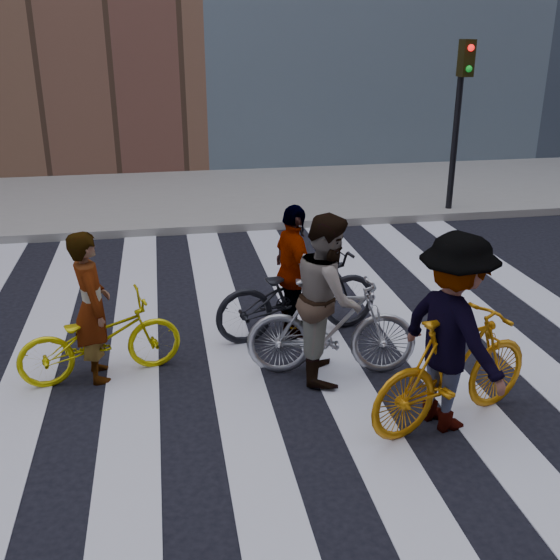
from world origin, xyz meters
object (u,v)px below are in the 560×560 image
object	(u,v)px
traffic_signal	(461,98)
bike_yellow_left	(100,338)
bike_yellow_right	(454,369)
bike_dark_rear	(298,293)
bike_silver_mid	(332,327)
rider_rear	(294,272)
rider_mid	(328,297)
rider_left	(92,307)
rider_right	(453,333)

from	to	relation	value
traffic_signal	bike_yellow_left	distance (m)	8.51
bike_yellow_right	bike_dark_rear	world-z (taller)	bike_yellow_right
bike_silver_mid	rider_rear	distance (m)	1.06
traffic_signal	rider_mid	world-z (taller)	traffic_signal
rider_left	rider_rear	xyz separation A→B (m)	(2.26, 0.63, -0.00)
bike_dark_rear	rider_right	bearing A→B (deg)	-165.21
bike_dark_rear	bike_silver_mid	bearing A→B (deg)	178.99
rider_rear	rider_mid	bearing A→B (deg)	178.99
bike_yellow_left	rider_left	xyz separation A→B (m)	(-0.05, 0.00, 0.37)
bike_dark_rear	bike_yellow_right	bearing A→B (deg)	-164.11
rider_mid	rider_rear	xyz separation A→B (m)	(-0.16, 1.01, -0.08)
traffic_signal	bike_yellow_right	distance (m)	7.70
traffic_signal	rider_left	bearing A→B (deg)	-140.09
bike_silver_mid	rider_mid	world-z (taller)	rider_mid
traffic_signal	rider_right	world-z (taller)	traffic_signal
bike_yellow_right	rider_mid	xyz separation A→B (m)	(-0.92, 1.13, 0.33)
bike_dark_rear	rider_mid	distance (m)	1.07
bike_dark_rear	rider_right	xyz separation A→B (m)	(0.98, -2.13, 0.40)
bike_silver_mid	rider_mid	xyz separation A→B (m)	(-0.05, 0.00, 0.35)
bike_yellow_left	bike_silver_mid	xyz separation A→B (m)	(2.42, -0.37, 0.10)
rider_left	rider_rear	size ratio (longest dim) A/B	1.00
rider_right	rider_mid	bearing A→B (deg)	18.88
rider_rear	rider_left	bearing A→B (deg)	95.78
bike_yellow_right	bike_dark_rear	xyz separation A→B (m)	(-1.03, 2.13, -0.02)
rider_mid	bike_dark_rear	bearing A→B (deg)	15.93
bike_dark_rear	rider_rear	xyz separation A→B (m)	(-0.05, 0.00, 0.28)
bike_silver_mid	bike_yellow_right	bearing A→B (deg)	-132.35
bike_yellow_left	bike_yellow_right	distance (m)	3.62
traffic_signal	rider_rear	size ratio (longest dim) A/B	2.04
rider_right	rider_left	bearing A→B (deg)	46.63
bike_dark_rear	rider_rear	bearing A→B (deg)	80.15
bike_yellow_right	bike_dark_rear	distance (m)	2.37
rider_mid	rider_right	distance (m)	1.42
bike_dark_rear	rider_right	size ratio (longest dim) A/B	1.09
traffic_signal	rider_left	world-z (taller)	traffic_signal
traffic_signal	bike_yellow_left	size ratio (longest dim) A/B	1.95
bike_yellow_left	rider_mid	xyz separation A→B (m)	(2.37, -0.37, 0.45)
bike_dark_rear	traffic_signal	bearing A→B (deg)	-50.75
traffic_signal	rider_rear	world-z (taller)	traffic_signal
bike_silver_mid	rider_rear	world-z (taller)	rider_rear
rider_right	bike_yellow_right	bearing A→B (deg)	-108.89
rider_left	rider_right	bearing A→B (deg)	-127.27
rider_mid	rider_left	bearing A→B (deg)	91.09
bike_silver_mid	bike_yellow_right	size ratio (longest dim) A/B	0.97
bike_silver_mid	rider_rear	bearing A→B (deg)	21.48
rider_mid	rider_right	size ratio (longest dim) A/B	0.95
traffic_signal	bike_dark_rear	size ratio (longest dim) A/B	1.62
rider_rear	rider_right	bearing A→B (deg)	-164.11
bike_dark_rear	rider_right	world-z (taller)	rider_right
bike_yellow_right	bike_silver_mid	bearing A→B (deg)	18.88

